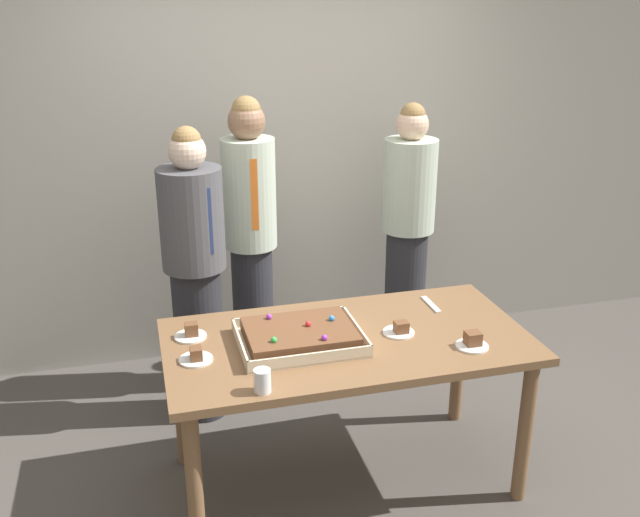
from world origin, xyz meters
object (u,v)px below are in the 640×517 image
object	(u,v)px
sheet_cake	(300,336)
person_striped_tie_right	(407,233)
plated_slice_near_left	(196,357)
person_serving_front	(251,239)
plated_slice_near_right	(400,330)
party_table	(347,356)
plated_slice_far_right	(191,333)
cake_server_utensil	(431,304)
drink_cup_nearest	(262,381)
person_green_shirt_behind	(195,274)
plated_slice_far_left	(472,342)

from	to	relation	value
sheet_cake	person_striped_tie_right	distance (m)	1.48
person_striped_tie_right	sheet_cake	bearing A→B (deg)	0.00
plated_slice_near_left	person_serving_front	world-z (taller)	person_serving_front
sheet_cake	person_serving_front	size ratio (longest dim) A/B	0.32
plated_slice_near_right	party_table	bearing A→B (deg)	174.30
sheet_cake	plated_slice_far_right	distance (m)	0.52
cake_server_utensil	person_striped_tie_right	bearing A→B (deg)	76.14
drink_cup_nearest	person_green_shirt_behind	size ratio (longest dim) A/B	0.06
plated_slice_near_right	plated_slice_far_left	world-z (taller)	plated_slice_far_left
person_green_shirt_behind	drink_cup_nearest	bearing A→B (deg)	-18.62
party_table	person_serving_front	size ratio (longest dim) A/B	0.96
party_table	plated_slice_near_right	bearing A→B (deg)	-5.70
plated_slice_near_right	cake_server_utensil	distance (m)	0.38
plated_slice_far_right	drink_cup_nearest	world-z (taller)	drink_cup_nearest
plated_slice_near_right	cake_server_utensil	world-z (taller)	plated_slice_near_right
party_table	drink_cup_nearest	world-z (taller)	drink_cup_nearest
plated_slice_near_right	plated_slice_far_right	distance (m)	0.98
person_green_shirt_behind	person_striped_tie_right	bearing A→B (deg)	77.01
plated_slice_far_left	person_green_shirt_behind	size ratio (longest dim) A/B	0.09
sheet_cake	cake_server_utensil	distance (m)	0.79
person_serving_front	person_green_shirt_behind	distance (m)	0.46
person_serving_front	party_table	bearing A→B (deg)	11.78
plated_slice_far_right	drink_cup_nearest	distance (m)	0.61
cake_server_utensil	person_green_shirt_behind	size ratio (longest dim) A/B	0.12
party_table	plated_slice_near_left	distance (m)	0.72
plated_slice_far_left	drink_cup_nearest	world-z (taller)	drink_cup_nearest
party_table	plated_slice_far_left	bearing A→B (deg)	-24.14
plated_slice_far_left	cake_server_utensil	world-z (taller)	plated_slice_far_left
drink_cup_nearest	person_striped_tie_right	size ratio (longest dim) A/B	0.06
plated_slice_far_right	person_striped_tie_right	size ratio (longest dim) A/B	0.09
party_table	sheet_cake	world-z (taller)	sheet_cake
sheet_cake	person_serving_front	xyz separation A→B (m)	(-0.03, 1.09, 0.11)
drink_cup_nearest	cake_server_utensil	xyz separation A→B (m)	(1.00, 0.60, -0.05)
person_striped_tie_right	plated_slice_far_right	bearing A→B (deg)	-16.55
cake_server_utensil	person_serving_front	bearing A→B (deg)	132.83
sheet_cake	person_green_shirt_behind	xyz separation A→B (m)	(-0.39, 0.81, 0.03)
party_table	plated_slice_far_right	bearing A→B (deg)	164.52
plated_slice_near_left	plated_slice_near_right	bearing A→B (deg)	0.72
plated_slice_far_left	person_striped_tie_right	size ratio (longest dim) A/B	0.09
sheet_cake	plated_slice_near_left	xyz separation A→B (m)	(-0.48, -0.04, -0.02)
plated_slice_near_right	plated_slice_near_left	bearing A→B (deg)	-179.28
plated_slice_far_left	person_green_shirt_behind	xyz separation A→B (m)	(-1.14, 1.04, 0.05)
plated_slice_far_left	person_green_shirt_behind	world-z (taller)	person_green_shirt_behind
plated_slice_far_right	person_striped_tie_right	xyz separation A→B (m)	(1.45, 0.92, 0.07)
drink_cup_nearest	person_striped_tie_right	xyz separation A→B (m)	(1.21, 1.48, 0.04)
sheet_cake	person_green_shirt_behind	distance (m)	0.90
plated_slice_far_right	person_green_shirt_behind	world-z (taller)	person_green_shirt_behind
plated_slice_far_right	person_striped_tie_right	distance (m)	1.72
plated_slice_near_left	person_serving_front	distance (m)	1.21
drink_cup_nearest	party_table	bearing A→B (deg)	37.81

